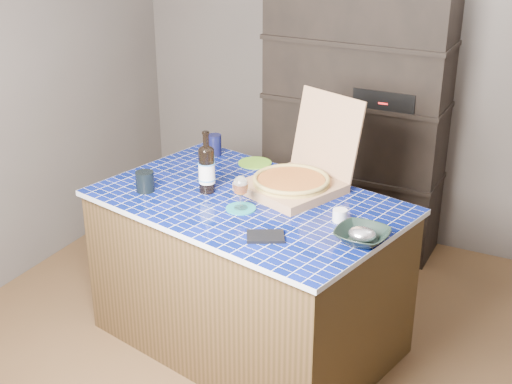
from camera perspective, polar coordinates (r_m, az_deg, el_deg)
The scene contains 14 objects.
room at distance 3.44m, azimuth -0.43°, elevation 4.24°, with size 3.50×3.50×3.50m.
shelving_unit at distance 4.88m, azimuth 7.95°, elevation 5.71°, with size 1.20×0.41×1.80m.
kitchen_island at distance 3.91m, azimuth -0.62°, elevation -6.40°, with size 1.76×1.32×0.87m.
pizza_box at distance 3.80m, azimuth 3.16°, elevation 1.08°, with size 0.61×0.66×0.48m.
mead_bottle at distance 3.76m, azimuth -3.97°, elevation 1.89°, with size 0.09×0.09×0.34m.
teal_trivet at distance 3.61m, azimuth -1.22°, elevation -1.33°, with size 0.15×0.15×0.01m, color #167477.
wine_glass at distance 3.56m, azimuth -1.24°, elevation 0.45°, with size 0.08×0.08×0.18m.
tumbler at distance 3.84m, azimuth -8.88°, elevation 0.83°, with size 0.10×0.10×0.11m, color black.
dvd_case at distance 3.32m, azimuth 0.76°, elevation -3.57°, with size 0.12×0.17×0.01m, color black.
bowl at distance 3.31m, azimuth 8.48°, elevation -3.50°, with size 0.25×0.25×0.06m, color black.
foil_contents at distance 3.31m, azimuth 8.49°, elevation -3.35°, with size 0.13×0.11×0.06m, color silver.
white_jar at distance 3.49m, azimuth 6.73°, elevation -1.87°, with size 0.07×0.07×0.06m, color silver.
navy_cup at distance 4.31m, azimuth -3.32°, elevation 3.79°, with size 0.08×0.08×0.13m, color black.
green_trivet at distance 4.19m, azimuth -0.09°, elevation 2.34°, with size 0.20×0.20×0.01m, color #5D9920.
Camera 1 is at (1.49, -2.87, 2.40)m, focal length 50.00 mm.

